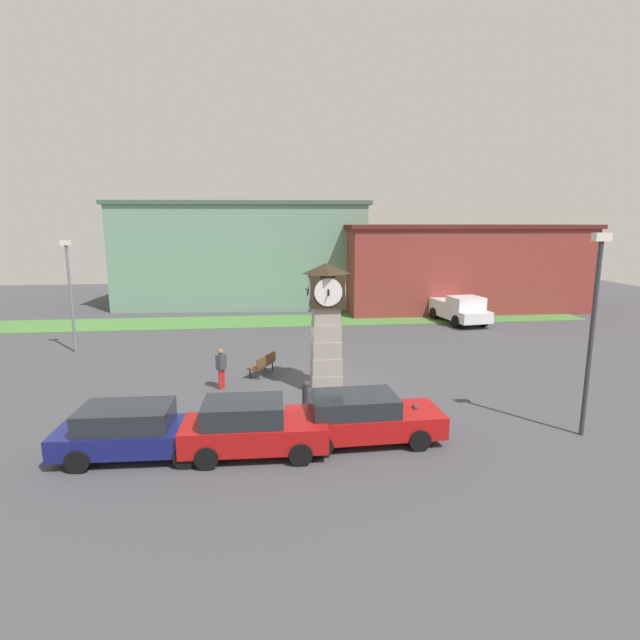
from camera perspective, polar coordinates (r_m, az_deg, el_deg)
ground_plane at (r=20.73m, az=0.62°, el=-7.15°), size 72.93×72.93×0.00m
clock_tower at (r=19.29m, az=0.69°, el=-0.38°), size 1.60×1.68×4.98m
bollard_near_tower at (r=15.81m, az=10.78°, el=-11.18°), size 0.23×0.23×1.06m
bollard_mid_row at (r=16.31m, az=6.58°, el=-10.45°), size 0.24×0.24×1.01m
bollard_far_row at (r=17.00m, az=2.30°, el=-9.39°), size 0.24×0.24×1.06m
bollard_end_row at (r=17.43m, az=-1.55°, el=-8.73°), size 0.30×0.30×1.13m
car_navy_sedan at (r=15.17m, az=-20.35°, el=-11.80°), size 4.52×1.98×1.48m
car_near_tower at (r=14.51m, az=-7.83°, el=-12.06°), size 4.08×1.91×1.58m
car_by_building at (r=15.22m, az=4.76°, el=-11.03°), size 4.65×2.04×1.47m
pickup_truck at (r=34.00m, az=15.56°, el=1.23°), size 2.75×5.19×1.85m
bench at (r=21.70m, az=-6.51°, el=-4.94°), size 1.24×1.66×0.90m
pedestrian_crossing_lot at (r=20.09m, az=-11.22°, el=-5.19°), size 0.41×0.47×1.63m
street_lamp_near_road at (r=16.88m, az=28.74°, el=-0.15°), size 0.50×0.24×6.19m
street_lamp_far_side at (r=27.78m, az=-26.67°, el=3.31°), size 0.50×0.24×5.64m
warehouse_blue_far at (r=42.36m, az=-8.47°, el=7.61°), size 20.17×12.79×8.07m
storefront_low_left at (r=41.43m, az=14.71°, el=6.11°), size 18.18×11.30×6.36m
grass_verge_far at (r=33.54m, az=-6.53°, el=-0.14°), size 43.76×4.13×0.04m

